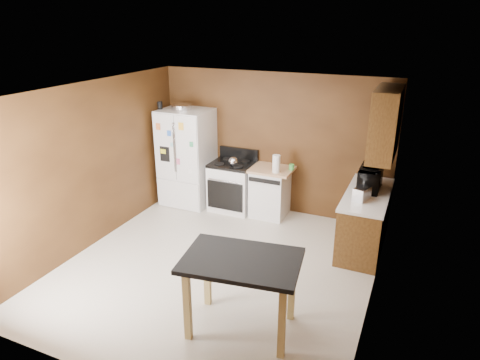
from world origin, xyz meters
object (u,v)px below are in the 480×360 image
Objects in this scene: gas_range at (233,185)px; dishwasher at (270,191)px; paper_towel at (276,164)px; pen_cup at (160,105)px; green_canister at (292,167)px; toaster at (362,194)px; roasting_pan at (182,107)px; refrigerator at (187,157)px; kettle at (233,161)px; island at (241,270)px; microwave at (370,179)px.

gas_range is 0.72m from dishwasher.
paper_towel is at bearing -8.58° from gas_range.
gas_range is at bearing 7.58° from pen_cup.
toaster reaches higher than green_canister.
roasting_pan is 1.37× the size of toaster.
green_canister is at bearing 6.47° from pen_cup.
paper_towel is 0.63m from dishwasher.
refrigerator reaches higher than toaster.
toaster is (3.36, -0.72, -0.85)m from roasting_pan.
toaster is at bearing -15.19° from kettle.
kettle is 3.12m from island.
toaster is at bearing -9.17° from pen_cup.
microwave is 2.53m from gas_range.
roasting_pan is at bearing -175.60° from green_canister.
kettle is at bearing 0.90° from pen_cup.
microwave reaches higher than kettle.
island is (0.38, -3.05, -0.16)m from green_canister.
paper_towel is at bearing 176.27° from toaster.
roasting_pan is 0.95m from refrigerator.
pen_cup is at bearing -174.37° from dishwasher.
pen_cup is 0.23× the size of microwave.
green_canister is 3.08m from island.
kettle is 0.19× the size of dishwasher.
pen_cup reaches higher than refrigerator.
island is (0.74, -2.98, 0.32)m from dishwasher.
island is at bearing -93.76° from toaster.
roasting_pan is 3.54m from toaster.
green_canister is at bearing 97.17° from island.
paper_towel reaches higher than gas_range.
gas_range is at bearing 3.64° from roasting_pan.
refrigerator is (-1.00, 0.10, -0.08)m from kettle.
refrigerator reaches higher than paper_towel.
paper_towel is at bearing -2.29° from refrigerator.
toaster is at bearing -12.12° from roasting_pan.
toaster is 2.57m from gas_range.
island is at bearing -78.28° from paper_towel.
toaster reaches higher than dishwasher.
roasting_pan reaches higher than paper_towel.
paper_towel is 1.14× the size of toaster.
roasting_pan is 2.19m from dishwasher.
gas_range is (-0.87, 0.13, -0.58)m from paper_towel.
pen_cup is 2.52m from dishwasher.
pen_cup is 0.10× the size of island.
green_canister is 0.37× the size of toaster.
paper_towel is at bearing 1.23° from pen_cup.
gas_range is at bearing 171.42° from paper_towel.
green_canister reaches higher than island.
roasting_pan is at bearing 86.60° from microwave.
roasting_pan reaches higher than gas_range.
dishwasher is (-0.15, 0.16, -0.59)m from paper_towel.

